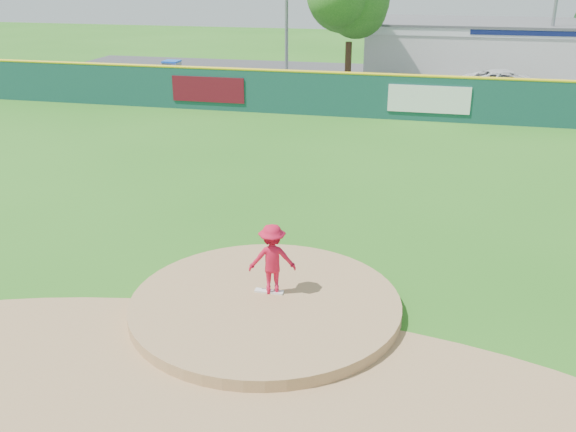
% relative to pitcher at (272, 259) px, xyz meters
% --- Properties ---
extents(ground, '(120.00, 120.00, 0.00)m').
position_rel_pitcher_xyz_m(ground, '(-0.06, -0.34, -1.00)').
color(ground, '#286B19').
rests_on(ground, ground).
extents(pitchers_mound, '(5.50, 5.50, 0.50)m').
position_rel_pitcher_xyz_m(pitchers_mound, '(-0.06, -0.34, -1.00)').
color(pitchers_mound, '#9E774C').
rests_on(pitchers_mound, ground).
extents(pitching_rubber, '(0.60, 0.15, 0.04)m').
position_rel_pitcher_xyz_m(pitching_rubber, '(-0.06, -0.04, -0.73)').
color(pitching_rubber, white).
rests_on(pitching_rubber, pitchers_mound).
extents(infield_dirt_arc, '(15.40, 15.40, 0.01)m').
position_rel_pitcher_xyz_m(infield_dirt_arc, '(-0.06, -3.34, -0.99)').
color(infield_dirt_arc, '#9E774C').
rests_on(infield_dirt_arc, ground).
extents(parking_lot, '(44.00, 16.00, 0.02)m').
position_rel_pitcher_xyz_m(parking_lot, '(-0.06, 26.66, -0.99)').
color(parking_lot, '#38383A').
rests_on(parking_lot, ground).
extents(pitcher, '(1.08, 0.80, 1.50)m').
position_rel_pitcher_xyz_m(pitcher, '(0.00, 0.00, 0.00)').
color(pitcher, red).
rests_on(pitcher, pitchers_mound).
extents(van, '(5.11, 3.52, 1.30)m').
position_rel_pitcher_xyz_m(van, '(6.48, 25.12, -0.33)').
color(van, white).
rests_on(van, parking_lot).
extents(pool_building_grp, '(15.20, 8.20, 3.31)m').
position_rel_pitcher_xyz_m(pool_building_grp, '(5.94, 31.65, 0.67)').
color(pool_building_grp, silver).
rests_on(pool_building_grp, ground).
extents(fence_banners, '(13.96, 0.04, 1.20)m').
position_rel_pitcher_xyz_m(fence_banners, '(-2.58, 17.58, 0.00)').
color(fence_banners, maroon).
rests_on(fence_banners, ground).
extents(playground_slide, '(0.90, 2.53, 1.40)m').
position_rel_pitcher_xyz_m(playground_slide, '(-12.21, 23.66, -0.29)').
color(playground_slide, blue).
rests_on(playground_slide, ground).
extents(outfield_fence, '(40.00, 0.14, 2.07)m').
position_rel_pitcher_xyz_m(outfield_fence, '(-0.06, 17.66, 0.09)').
color(outfield_fence, '#14433D').
rests_on(outfield_fence, ground).
extents(deciduous_tree, '(5.60, 5.60, 7.36)m').
position_rel_pitcher_xyz_m(deciduous_tree, '(-2.06, 24.66, 3.56)').
color(deciduous_tree, '#382314').
rests_on(deciduous_tree, ground).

